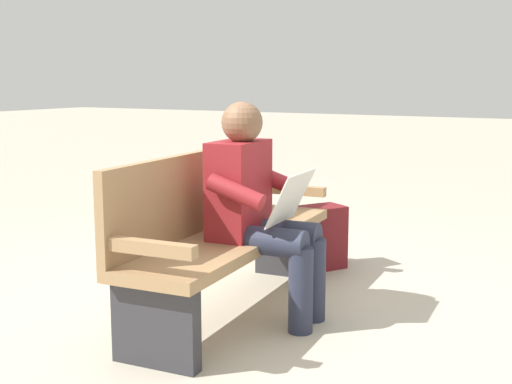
# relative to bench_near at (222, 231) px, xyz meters

# --- Properties ---
(ground_plane) EXTENTS (40.00, 40.00, 0.00)m
(ground_plane) POSITION_rel_bench_near_xyz_m (-0.01, 0.07, -0.46)
(ground_plane) COLOR #B7AD99
(bench_near) EXTENTS (1.83, 0.63, 0.90)m
(bench_near) POSITION_rel_bench_near_xyz_m (0.00, 0.00, 0.00)
(bench_near) COLOR #9E7A51
(bench_near) RESTS_ON ground
(person_seated) EXTENTS (0.59, 0.60, 1.18)m
(person_seated) POSITION_rel_bench_near_xyz_m (0.01, 0.23, 0.17)
(person_seated) COLOR maroon
(person_seated) RESTS_ON ground
(backpack) EXTENTS (0.36, 0.35, 0.43)m
(backpack) POSITION_rel_bench_near_xyz_m (-1.09, 0.13, -0.25)
(backpack) COLOR maroon
(backpack) RESTS_ON ground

